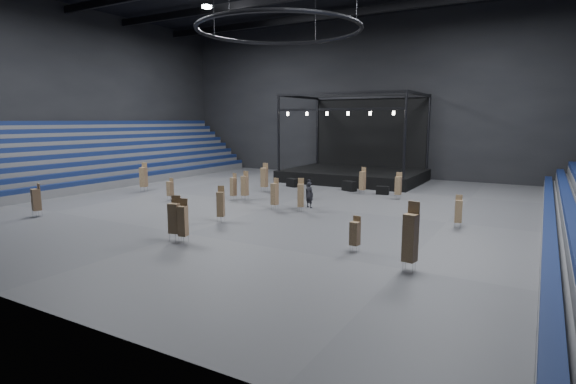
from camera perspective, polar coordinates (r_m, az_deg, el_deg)
The scene contains 27 objects.
floor at distance 34.90m, azimuth -1.08°, elevation -1.57°, with size 50.00×50.00×0.00m, color #414143.
wall_back at distance 53.48m, azimuth 10.74°, elevation 11.68°, with size 50.00×0.20×18.00m, color black.
wall_left at distance 51.82m, azimuth -26.08°, elevation 11.01°, with size 0.20×42.00×18.00m, color black.
bleachers_left at distance 50.30m, azimuth -24.18°, elevation 2.91°, with size 7.20×40.00×6.40m.
stage at distance 49.20m, azimuth 8.65°, elevation 3.16°, with size 14.00×10.00×9.20m.
truss_ring at distance 34.90m, azimuth -1.15°, elevation 19.90°, with size 12.30×12.30×5.15m.
flight_case_left at distance 43.98m, azimuth 0.55°, elevation 1.19°, with size 1.22×0.61×0.81m, color black.
flight_case_mid at distance 41.83m, azimuth 7.78°, elevation 0.76°, with size 1.35×0.68×0.90m, color black.
flight_case_right at distance 40.32m, azimuth 11.92°, elevation 0.21°, with size 1.10×0.55×0.73m, color black.
chair_stack_0 at distance 34.73m, azimuth -29.33°, elevation -0.79°, with size 0.65×0.65×2.25m.
chair_stack_1 at distance 29.00m, azimuth -8.55°, elevation -1.46°, with size 0.58×0.58×2.34m.
chair_stack_2 at distance 22.49m, azimuth 8.51°, elevation -5.15°, with size 0.47×0.47×1.80m.
chair_stack_3 at distance 37.85m, azimuth -14.73°, elevation 0.46°, with size 0.45×0.45×1.80m.
chair_stack_4 at distance 32.69m, azimuth -1.70°, elevation -0.19°, with size 0.49×0.49×2.31m.
chair_stack_5 at distance 42.98m, azimuth -17.87°, elevation 1.88°, with size 0.65×0.65×2.66m.
chair_stack_6 at distance 36.64m, azimuth -5.51°, elevation 0.87°, with size 0.48×0.48×2.39m.
chair_stack_7 at distance 29.03m, azimuth 20.83°, elevation -2.24°, with size 0.49×0.49×2.02m.
chair_stack_8 at distance 36.93m, azimuth -6.94°, elevation 0.73°, with size 0.47×0.47×2.19m.
chair_stack_9 at distance 31.90m, azimuth 1.62°, elevation -0.35°, with size 0.58×0.58×2.40m.
chair_stack_10 at distance 38.01m, azimuth 13.83°, elevation 0.85°, with size 0.50×0.50×2.24m.
chair_stack_11 at distance 24.90m, azimuth -14.19°, elevation -3.13°, with size 0.67×0.67×2.48m.
chair_stack_12 at distance 20.02m, azimuth 15.30°, elevation -5.47°, with size 0.62×0.62×3.05m.
chair_stack_13 at distance 40.95m, azimuth -3.02°, elevation 1.93°, with size 0.53×0.53×2.62m.
chair_stack_14 at distance 24.52m, azimuth -13.19°, elevation -3.51°, with size 0.54×0.54×2.37m.
chair_stack_15 at distance 40.09m, azimuth 9.45°, elevation 1.47°, with size 0.51×0.51×2.39m.
man_center at distance 33.46m, azimuth 2.74°, elevation -0.34°, with size 0.72×0.47×1.96m, color black.
crew_member at distance 37.56m, azimuth 2.72°, elevation 0.43°, with size 0.78×0.61×1.61m, color black.
Camera 1 is at (17.57, -29.44, 6.48)m, focal length 28.00 mm.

